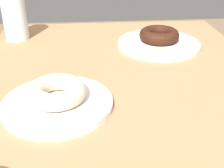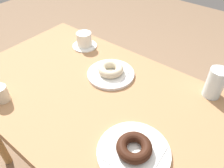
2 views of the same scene
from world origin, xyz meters
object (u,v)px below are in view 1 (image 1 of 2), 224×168
Objects in this scene: plate_sugar_ring at (58,104)px; donut_sugar_ring at (56,92)px; donut_chocolate_ring at (159,35)px; plate_chocolate_ring at (158,44)px; water_glass at (15,18)px.

donut_sugar_ring reaches higher than plate_sugar_ring.
donut_sugar_ring and donut_chocolate_ring have the same top height.
donut_sugar_ring is at bearing 139.07° from donut_chocolate_ring.
water_glass is at bearing 77.04° from plate_chocolate_ring.
donut_sugar_ring reaches higher than plate_chocolate_ring.
water_glass reaches higher than donut_sugar_ring.
plate_sugar_ring is at bearing 0.00° from donut_sugar_ring.
water_glass is at bearing 77.04° from donut_chocolate_ring.
water_glass is (0.10, 0.42, 0.03)m from donut_chocolate_ring.
water_glass is at bearing 21.06° from donut_sugar_ring.
plate_chocolate_ring is at bearing -102.96° from water_glass.
plate_chocolate_ring is 2.08× the size of donut_chocolate_ring.
water_glass reaches higher than plate_chocolate_ring.
water_glass is (0.10, 0.42, 0.06)m from plate_chocolate_ring.
plate_sugar_ring is 1.87× the size of donut_chocolate_ring.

